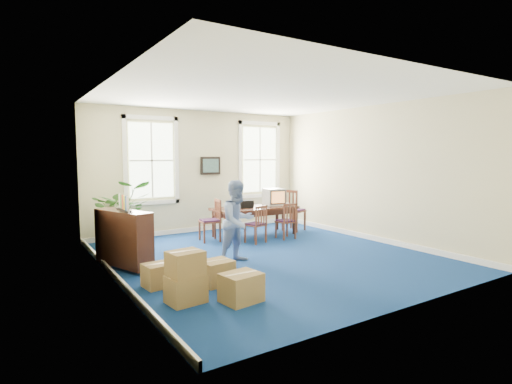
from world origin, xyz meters
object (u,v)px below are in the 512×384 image
crt_tv (274,197)px  potted_plant (123,212)px  credenza (124,241)px  chair_near_left (255,224)px  man (238,221)px  conference_table (255,221)px  cardboard_boxes (195,272)px

crt_tv → potted_plant: (-3.69, 0.70, -0.21)m
credenza → chair_near_left: bearing=-11.5°
crt_tv → man: bearing=-130.2°
credenza → potted_plant: potted_plant is taller
chair_near_left → credenza: 3.16m
conference_table → cardboard_boxes: cardboard_boxes is taller
crt_tv → potted_plant: 3.76m
chair_near_left → credenza: (-3.12, -0.49, 0.06)m
credenza → cardboard_boxes: (0.47, -2.09, -0.12)m
man → credenza: (-1.94, 0.74, -0.28)m
man → cardboard_boxes: size_ratio=1.17×
conference_table → man: bearing=-129.0°
man → potted_plant: bearing=106.1°
chair_near_left → potted_plant: 3.03m
conference_table → cardboard_boxes: bearing=-132.6°
credenza → man: bearing=-41.4°
conference_table → crt_tv: bearing=4.8°
conference_table → man: size_ratio=1.36×
man → cardboard_boxes: (-1.47, -1.35, -0.40)m
potted_plant → cardboard_boxes: 4.07m
chair_near_left → potted_plant: bearing=-43.6°
crt_tv → cardboard_boxes: crt_tv is taller
conference_table → credenza: 3.76m
potted_plant → crt_tv: bearing=-10.7°
man → credenza: bearing=146.9°
crt_tv → potted_plant: potted_plant is taller
man → crt_tv: bearing=29.7°
conference_table → man: 2.57m
conference_table → potted_plant: 3.18m
crt_tv → credenza: size_ratio=0.42×
man → potted_plant: (-1.45, 2.71, -0.04)m
conference_table → cardboard_boxes: (-3.09, -3.30, 0.02)m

